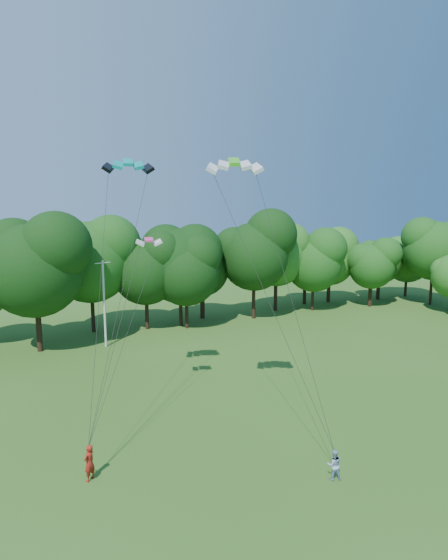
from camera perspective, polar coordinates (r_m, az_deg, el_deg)
name	(u,v)px	position (r m, az deg, el deg)	size (l,w,h in m)	color
utility_pole	(104,303)	(44.42, -15.38, -2.93)	(1.62, 0.74, 8.60)	beige
kite_flyer_left	(89,463)	(24.40, -17.20, -21.83)	(0.68, 0.45, 1.87)	#A01F14
kite_flyer_right	(334,464)	(24.23, 14.15, -22.32)	(0.77, 0.60, 1.58)	#96AAD1
kite_teal	(128,162)	(28.72, -12.43, 14.78)	(3.24, 2.01, 0.62)	#049590
kite_green	(234,162)	(25.14, 1.34, 15.17)	(3.30, 2.47, 0.63)	#44CA1E
kite_pink	(149,240)	(27.83, -9.80, 5.22)	(1.76, 1.15, 0.27)	#EA4191
tree_back_center	(180,252)	(50.47, -5.79, 3.62)	(9.55, 9.55, 13.89)	black
tree_back_east	(306,258)	(63.74, 10.60, 2.86)	(7.44, 7.44, 10.82)	#3A2817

